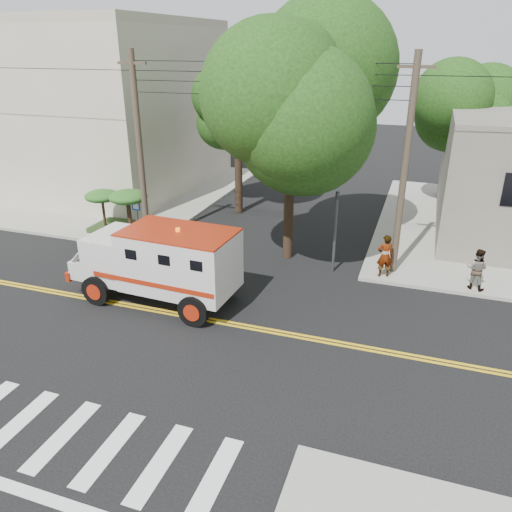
% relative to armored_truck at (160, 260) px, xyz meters
% --- Properties ---
extents(ground, '(100.00, 100.00, 0.00)m').
position_rel_armored_truck_xyz_m(ground, '(1.89, -0.79, -1.70)').
color(ground, black).
rests_on(ground, ground).
extents(sidewalk_nw, '(17.00, 17.00, 0.15)m').
position_rel_armored_truck_xyz_m(sidewalk_nw, '(-11.61, 12.71, -1.62)').
color(sidewalk_nw, gray).
rests_on(sidewalk_nw, ground).
extents(building_left, '(16.00, 14.00, 10.00)m').
position_rel_armored_truck_xyz_m(building_left, '(-13.61, 14.21, 3.45)').
color(building_left, '#AFA990').
rests_on(building_left, sidewalk_nw).
extents(utility_pole_left, '(0.28, 0.28, 9.00)m').
position_rel_armored_truck_xyz_m(utility_pole_left, '(-3.71, 5.21, 2.80)').
color(utility_pole_left, '#382D23').
rests_on(utility_pole_left, ground).
extents(utility_pole_right, '(0.28, 0.28, 9.00)m').
position_rel_armored_truck_xyz_m(utility_pole_right, '(8.19, 5.41, 2.80)').
color(utility_pole_right, '#382D23').
rests_on(utility_pole_right, ground).
extents(tree_main, '(6.08, 5.70, 9.85)m').
position_rel_armored_truck_xyz_m(tree_main, '(3.83, 5.41, 5.50)').
color(tree_main, black).
rests_on(tree_main, ground).
extents(tree_left, '(4.48, 4.20, 7.70)m').
position_rel_armored_truck_xyz_m(tree_left, '(-0.79, 10.99, 4.03)').
color(tree_left, black).
rests_on(tree_left, ground).
extents(tree_right, '(4.80, 4.50, 8.20)m').
position_rel_armored_truck_xyz_m(tree_right, '(10.73, 14.98, 4.40)').
color(tree_right, black).
rests_on(tree_right, ground).
extents(traffic_signal, '(0.15, 0.18, 3.60)m').
position_rel_armored_truck_xyz_m(traffic_signal, '(5.69, 4.81, 0.53)').
color(traffic_signal, '#3F3F42').
rests_on(traffic_signal, ground).
extents(accessibility_sign, '(0.45, 0.10, 2.02)m').
position_rel_armored_truck_xyz_m(accessibility_sign, '(-4.31, 5.38, -0.33)').
color(accessibility_sign, '#3F3F42').
rests_on(accessibility_sign, ground).
extents(palm_planter, '(3.52, 2.63, 2.36)m').
position_rel_armored_truck_xyz_m(palm_planter, '(-5.55, 5.83, -0.05)').
color(palm_planter, '#1E3314').
rests_on(palm_planter, sidewalk_nw).
extents(armored_truck, '(6.67, 2.95, 2.98)m').
position_rel_armored_truck_xyz_m(armored_truck, '(0.00, 0.00, 0.00)').
color(armored_truck, beige).
rests_on(armored_truck, ground).
extents(pedestrian_a, '(0.79, 0.65, 1.84)m').
position_rel_armored_truck_xyz_m(pedestrian_a, '(7.84, 4.71, -0.63)').
color(pedestrian_a, gray).
rests_on(pedestrian_a, sidewalk_ne).
extents(pedestrian_b, '(0.98, 0.86, 1.69)m').
position_rel_armored_truck_xyz_m(pedestrian_b, '(11.39, 4.71, -0.70)').
color(pedestrian_b, gray).
rests_on(pedestrian_b, sidewalk_ne).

